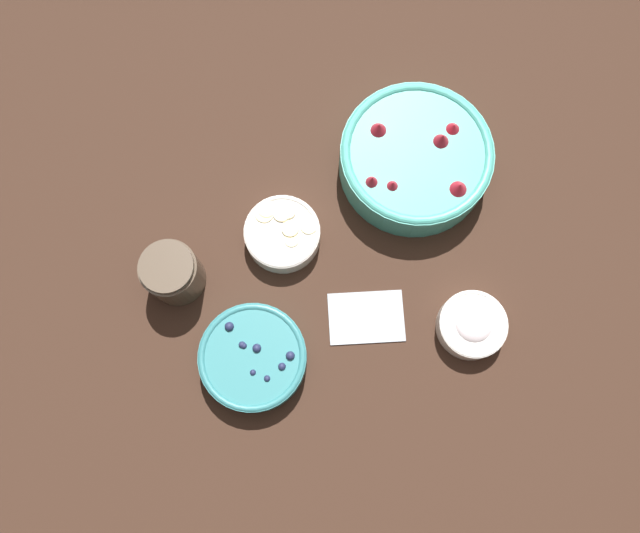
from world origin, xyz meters
The scene contains 7 objects.
ground_plane centered at (0.00, 0.00, 0.00)m, with size 4.00×4.00×0.00m, color #382319.
bowl_strawberries centered at (0.20, 0.18, 0.04)m, with size 0.27×0.27×0.09m.
bowl_blueberries centered at (-0.18, -0.07, 0.03)m, with size 0.18×0.18×0.06m.
bowl_bananas centered at (-0.07, 0.12, 0.02)m, with size 0.13×0.13×0.04m.
bowl_cream centered at (0.19, -0.13, 0.03)m, with size 0.12×0.12×0.05m.
jar_chocolate centered at (-0.26, 0.11, 0.04)m, with size 0.10×0.10×0.10m.
napkin centered at (0.03, -0.06, 0.00)m, with size 0.15×0.12×0.01m.
Camera 1 is at (-0.10, -0.20, 1.07)m, focal length 35.00 mm.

